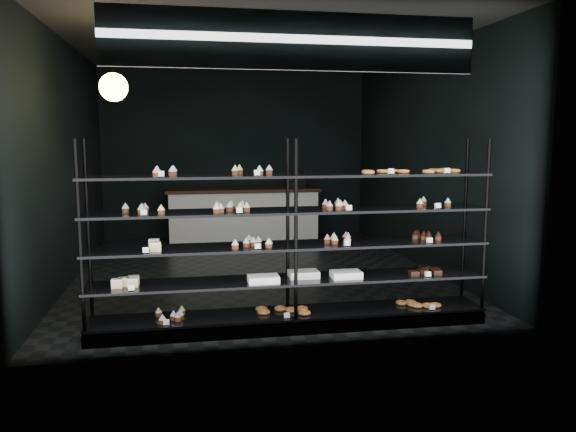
{
  "coord_description": "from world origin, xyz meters",
  "views": [
    {
      "loc": [
        -0.95,
        -7.86,
        1.92
      ],
      "look_at": [
        0.13,
        -1.9,
        1.07
      ],
      "focal_mm": 35.0,
      "sensor_mm": 36.0,
      "label": 1
    }
  ],
  "objects": [
    {
      "name": "room",
      "position": [
        0.0,
        0.0,
        1.6
      ],
      "size": [
        5.01,
        6.01,
        3.2
      ],
      "color": "black",
      "rests_on": "ground"
    },
    {
      "name": "display_shelf",
      "position": [
        0.04,
        -2.45,
        0.63
      ],
      "size": [
        4.0,
        0.5,
        1.91
      ],
      "color": "black",
      "rests_on": "room"
    },
    {
      "name": "signage",
      "position": [
        0.0,
        -2.93,
        2.75
      ],
      "size": [
        3.3,
        0.05,
        0.5
      ],
      "color": "#0E0C3F",
      "rests_on": "room"
    },
    {
      "name": "pendant_lamp",
      "position": [
        -1.69,
        -1.53,
        2.45
      ],
      "size": [
        0.3,
        0.3,
        0.88
      ],
      "color": "black",
      "rests_on": "room"
    },
    {
      "name": "service_counter",
      "position": [
        0.1,
        2.5,
        0.5
      ],
      "size": [
        2.83,
        0.65,
        1.23
      ],
      "color": "silver",
      "rests_on": "room"
    }
  ]
}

